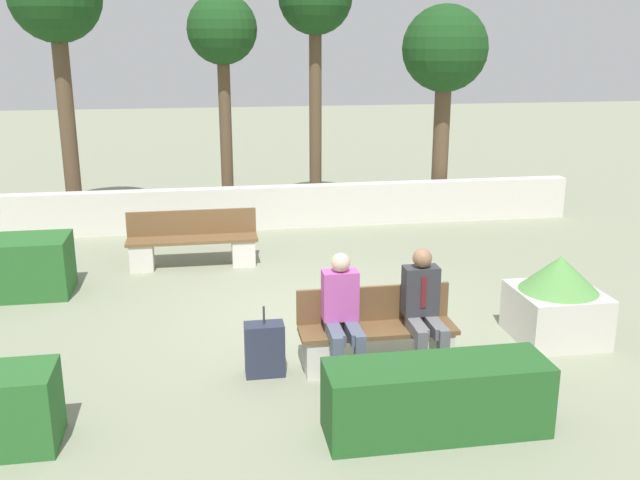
# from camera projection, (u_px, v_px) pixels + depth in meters

# --- Properties ---
(ground_plane) EXTENTS (60.00, 60.00, 0.00)m
(ground_plane) POSITION_uv_depth(u_px,v_px,m) (317.00, 317.00, 9.32)
(ground_plane) COLOR gray
(perimeter_wall) EXTENTS (11.65, 0.30, 0.81)m
(perimeter_wall) POSITION_uv_depth(u_px,v_px,m) (278.00, 207.00, 13.64)
(perimeter_wall) COLOR beige
(perimeter_wall) RESTS_ON ground_plane
(bench_front) EXTENTS (1.73, 0.48, 0.87)m
(bench_front) POSITION_uv_depth(u_px,v_px,m) (377.00, 338.00, 7.83)
(bench_front) COLOR brown
(bench_front) RESTS_ON ground_plane
(bench_left_side) EXTENTS (2.05, 0.49, 0.87)m
(bench_left_side) POSITION_uv_depth(u_px,v_px,m) (193.00, 245.00, 11.33)
(bench_left_side) COLOR brown
(bench_left_side) RESTS_ON ground_plane
(person_seated_man) EXTENTS (0.38, 0.64, 1.35)m
(person_seated_man) POSITION_uv_depth(u_px,v_px,m) (424.00, 305.00, 7.66)
(person_seated_man) COLOR slate
(person_seated_man) RESTS_ON ground_plane
(person_seated_woman) EXTENTS (0.38, 0.64, 1.34)m
(person_seated_woman) POSITION_uv_depth(u_px,v_px,m) (342.00, 310.00, 7.52)
(person_seated_woman) COLOR #515B70
(person_seated_woman) RESTS_ON ground_plane
(hedge_block_near_left) EXTENTS (1.39, 0.87, 0.82)m
(hedge_block_near_left) POSITION_uv_depth(u_px,v_px,m) (19.00, 267.00, 10.03)
(hedge_block_near_left) COLOR #286028
(hedge_block_near_left) RESTS_ON ground_plane
(hedge_block_near_right) EXTENTS (2.05, 0.63, 0.68)m
(hedge_block_near_right) POSITION_uv_depth(u_px,v_px,m) (436.00, 398.00, 6.51)
(hedge_block_near_right) COLOR #235623
(hedge_block_near_right) RESTS_ON ground_plane
(planter_corner_right) EXTENTS (0.99, 0.99, 1.04)m
(planter_corner_right) POSITION_uv_depth(u_px,v_px,m) (557.00, 299.00, 8.52)
(planter_corner_right) COLOR beige
(planter_corner_right) RESTS_ON ground_plane
(suitcase) EXTENTS (0.42, 0.24, 0.79)m
(suitcase) POSITION_uv_depth(u_px,v_px,m) (265.00, 349.00, 7.65)
(suitcase) COLOR #282D42
(suitcase) RESTS_ON ground_plane
(tree_leftmost) EXTENTS (1.72, 1.72, 5.14)m
(tree_leftmost) POSITION_uv_depth(u_px,v_px,m) (56.00, 4.00, 13.16)
(tree_leftmost) COLOR brown
(tree_leftmost) RESTS_ON ground_plane
(tree_center_left) EXTENTS (1.35, 1.35, 4.36)m
(tree_center_left) POSITION_uv_depth(u_px,v_px,m) (222.00, 37.00, 13.66)
(tree_center_left) COLOR brown
(tree_center_left) RESTS_ON ground_plane
(tree_center_right) EXTENTS (1.46, 1.46, 5.03)m
(tree_center_right) POSITION_uv_depth(u_px,v_px,m) (315.00, 6.00, 13.93)
(tree_center_right) COLOR brown
(tree_center_right) RESTS_ON ground_plane
(tree_rightmost) EXTENTS (1.69, 1.69, 4.17)m
(tree_rightmost) POSITION_uv_depth(u_px,v_px,m) (445.00, 54.00, 13.96)
(tree_rightmost) COLOR brown
(tree_rightmost) RESTS_ON ground_plane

